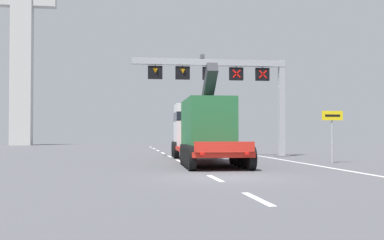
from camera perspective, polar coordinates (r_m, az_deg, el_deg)
ground at (r=18.66m, az=3.62°, el=-6.75°), size 112.00×112.00×0.00m
lane_markings at (r=35.14m, az=-2.63°, el=-4.27°), size 0.20×48.10×0.01m
edge_line_right at (r=31.85m, az=10.09°, el=-4.54°), size 0.20×63.00×0.01m
overhead_lane_gantry at (r=34.66m, az=4.21°, el=4.93°), size 11.18×0.90×7.20m
heavy_haul_truck_red at (r=29.25m, az=1.11°, el=-0.95°), size 3.52×14.15×5.30m
exit_sign_yellow at (r=28.41m, az=16.11°, el=-0.53°), size 1.22×0.15×2.93m
bridge_pylon_distant at (r=71.66m, az=-19.29°, el=10.32°), size 9.00×2.00×31.78m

